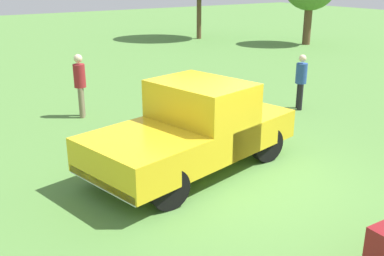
% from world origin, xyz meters
% --- Properties ---
extents(ground_plane, '(80.00, 80.00, 0.00)m').
position_xyz_m(ground_plane, '(0.00, 0.00, 0.00)').
color(ground_plane, '#54843D').
extents(pickup_truck, '(4.78, 2.86, 1.79)m').
position_xyz_m(pickup_truck, '(0.51, -0.94, 0.92)').
color(pickup_truck, black).
rests_on(pickup_truck, ground_plane).
extents(person_bystander, '(0.43, 0.43, 1.75)m').
position_xyz_m(person_bystander, '(1.19, -5.59, 1.00)').
color(person_bystander, '#7A6B51').
rests_on(person_bystander, ground_plane).
extents(person_visitor, '(0.44, 0.44, 1.61)m').
position_xyz_m(person_visitor, '(-4.42, -2.76, 0.90)').
color(person_visitor, black).
rests_on(person_visitor, ground_plane).
extents(traffic_cone, '(0.32, 0.32, 0.55)m').
position_xyz_m(traffic_cone, '(-3.06, -3.50, 0.28)').
color(traffic_cone, orange).
rests_on(traffic_cone, ground_plane).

